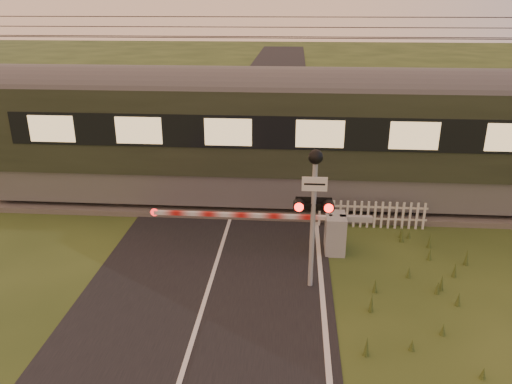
{
  "coord_description": "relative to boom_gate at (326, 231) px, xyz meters",
  "views": [
    {
      "loc": [
        1.97,
        -9.65,
        6.56
      ],
      "look_at": [
        0.96,
        3.2,
        1.61
      ],
      "focal_mm": 35.0,
      "sensor_mm": 36.0,
      "label": 1
    }
  ],
  "objects": [
    {
      "name": "road",
      "position": [
        -2.91,
        -3.18,
        -0.6
      ],
      "size": [
        6.0,
        140.0,
        0.03
      ],
      "color": "black",
      "rests_on": "ground"
    },
    {
      "name": "track_bed",
      "position": [
        -2.93,
        3.55,
        -0.54
      ],
      "size": [
        140.0,
        3.4,
        0.39
      ],
      "color": "#47423D",
      "rests_on": "ground"
    },
    {
      "name": "crossing_signal",
      "position": [
        -0.46,
        -1.9,
        1.79
      ],
      "size": [
        0.89,
        0.36,
        3.48
      ],
      "color": "gray",
      "rests_on": "ground"
    },
    {
      "name": "ground",
      "position": [
        -2.93,
        -2.95,
        -0.61
      ],
      "size": [
        160.0,
        160.0,
        0.0
      ],
      "primitive_type": "plane",
      "color": "#2B3D17",
      "rests_on": "ground"
    },
    {
      "name": "boom_gate",
      "position": [
        0.0,
        0.0,
        0.0
      ],
      "size": [
        6.16,
        0.84,
        1.11
      ],
      "color": "gray",
      "rests_on": "ground"
    },
    {
      "name": "picket_fence",
      "position": [
        1.48,
        1.65,
        -0.17
      ],
      "size": [
        3.37,
        0.07,
        0.86
      ],
      "color": "silver",
      "rests_on": "ground"
    },
    {
      "name": "overhead_wires",
      "position": [
        -2.93,
        3.55,
        5.12
      ],
      "size": [
        120.0,
        0.62,
        0.62
      ],
      "color": "black",
      "rests_on": "ground"
    }
  ]
}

